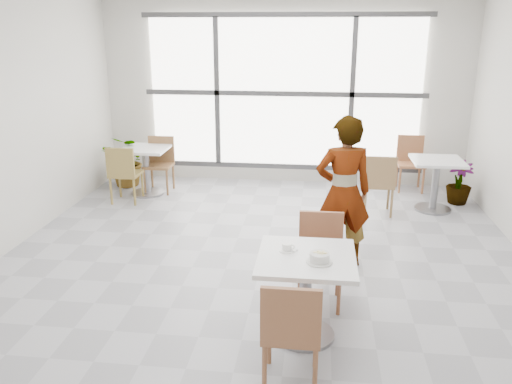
# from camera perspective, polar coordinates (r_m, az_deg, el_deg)

# --- Properties ---
(floor) EXTENTS (7.00, 7.00, 0.00)m
(floor) POSITION_cam_1_polar(r_m,az_deg,el_deg) (5.68, 0.37, -8.71)
(floor) COLOR #9E9EA5
(floor) RESTS_ON ground
(wall_back) EXTENTS (6.00, 0.00, 6.00)m
(wall_back) POSITION_cam_1_polar(r_m,az_deg,el_deg) (8.64, 3.10, 10.87)
(wall_back) COLOR silver
(wall_back) RESTS_ON ground
(wall_front) EXTENTS (6.00, 0.00, 6.00)m
(wall_front) POSITION_cam_1_polar(r_m,az_deg,el_deg) (1.96, -11.76, -14.66)
(wall_front) COLOR silver
(wall_front) RESTS_ON ground
(window) EXTENTS (4.60, 0.07, 2.52)m
(window) POSITION_cam_1_polar(r_m,az_deg,el_deg) (8.57, 3.07, 10.82)
(window) COLOR white
(window) RESTS_ON ground
(main_table) EXTENTS (0.80, 0.80, 0.75)m
(main_table) POSITION_cam_1_polar(r_m,az_deg,el_deg) (4.37, 5.53, -9.77)
(main_table) COLOR white
(main_table) RESTS_ON ground
(chair_near) EXTENTS (0.42, 0.42, 0.87)m
(chair_near) POSITION_cam_1_polar(r_m,az_deg,el_deg) (3.79, 3.91, -14.74)
(chair_near) COLOR brown
(chair_near) RESTS_ON ground
(chair_far) EXTENTS (0.42, 0.42, 0.87)m
(chair_far) POSITION_cam_1_polar(r_m,az_deg,el_deg) (4.96, 7.12, -6.62)
(chair_far) COLOR brown
(chair_far) RESTS_ON ground
(oatmeal_bowl) EXTENTS (0.21, 0.21, 0.09)m
(oatmeal_bowl) POSITION_cam_1_polar(r_m,az_deg,el_deg) (4.15, 7.03, -7.20)
(oatmeal_bowl) COLOR silver
(oatmeal_bowl) RESTS_ON main_table
(coffee_cup) EXTENTS (0.16, 0.13, 0.07)m
(coffee_cup) POSITION_cam_1_polar(r_m,az_deg,el_deg) (4.33, 3.47, -6.16)
(coffee_cup) COLOR white
(coffee_cup) RESTS_ON main_table
(person) EXTENTS (0.68, 0.52, 1.68)m
(person) POSITION_cam_1_polar(r_m,az_deg,el_deg) (5.62, 9.63, -0.06)
(person) COLOR black
(person) RESTS_ON ground
(bg_table_left) EXTENTS (0.70, 0.70, 0.75)m
(bg_table_left) POSITION_cam_1_polar(r_m,az_deg,el_deg) (8.27, -12.08, 3.04)
(bg_table_left) COLOR white
(bg_table_left) RESTS_ON ground
(bg_table_right) EXTENTS (0.70, 0.70, 0.75)m
(bg_table_right) POSITION_cam_1_polar(r_m,az_deg,el_deg) (7.79, 19.26, 1.52)
(bg_table_right) COLOR white
(bg_table_right) RESTS_ON ground
(bg_chair_left_near) EXTENTS (0.42, 0.42, 0.87)m
(bg_chair_left_near) POSITION_cam_1_polar(r_m,az_deg,el_deg) (7.89, -14.43, 2.27)
(bg_chair_left_near) COLOR olive
(bg_chair_left_near) RESTS_ON ground
(bg_chair_left_far) EXTENTS (0.42, 0.42, 0.87)m
(bg_chair_left_far) POSITION_cam_1_polar(r_m,az_deg,el_deg) (8.42, -10.57, 3.49)
(bg_chair_left_far) COLOR brown
(bg_chair_left_far) RESTS_ON ground
(bg_chair_right_near) EXTENTS (0.42, 0.42, 0.87)m
(bg_chair_right_near) POSITION_cam_1_polar(r_m,az_deg,el_deg) (7.35, 13.45, 1.21)
(bg_chair_right_near) COLOR olive
(bg_chair_right_near) RESTS_ON ground
(bg_chair_right_far) EXTENTS (0.42, 0.42, 0.87)m
(bg_chair_right_far) POSITION_cam_1_polar(r_m,az_deg,el_deg) (8.71, 16.70, 3.52)
(bg_chair_right_far) COLOR #A1643F
(bg_chair_right_far) RESTS_ON ground
(plant_left) EXTENTS (0.93, 0.86, 0.86)m
(plant_left) POSITION_cam_1_polar(r_m,az_deg,el_deg) (8.79, -13.92, 3.39)
(plant_left) COLOR #5A7E46
(plant_left) RESTS_ON ground
(plant_right) EXTENTS (0.38, 0.38, 0.65)m
(plant_right) POSITION_cam_1_polar(r_m,az_deg,el_deg) (8.26, 21.55, 0.99)
(plant_right) COLOR #508B3F
(plant_right) RESTS_ON ground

